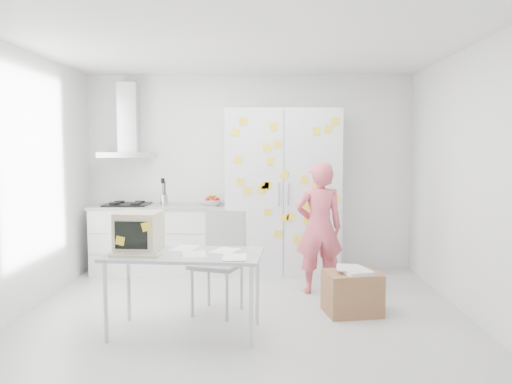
{
  "coord_description": "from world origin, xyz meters",
  "views": [
    {
      "loc": [
        0.19,
        -4.99,
        1.69
      ],
      "look_at": [
        0.11,
        0.72,
        1.19
      ],
      "focal_mm": 35.0,
      "sensor_mm": 36.0,
      "label": 1
    }
  ],
  "objects_px": {
    "desk": "(155,242)",
    "cardboard_box": "(352,292)",
    "person": "(319,228)",
    "chair": "(221,255)"
  },
  "relations": [
    {
      "from": "person",
      "to": "desk",
      "type": "relative_size",
      "value": 1.07
    },
    {
      "from": "person",
      "to": "desk",
      "type": "distance_m",
      "value": 2.07
    },
    {
      "from": "chair",
      "to": "cardboard_box",
      "type": "distance_m",
      "value": 1.4
    },
    {
      "from": "person",
      "to": "desk",
      "type": "bearing_deg",
      "value": 31.01
    },
    {
      "from": "person",
      "to": "cardboard_box",
      "type": "height_order",
      "value": "person"
    },
    {
      "from": "chair",
      "to": "desk",
      "type": "bearing_deg",
      "value": -113.24
    },
    {
      "from": "person",
      "to": "cardboard_box",
      "type": "bearing_deg",
      "value": 102.61
    },
    {
      "from": "desk",
      "to": "cardboard_box",
      "type": "height_order",
      "value": "desk"
    },
    {
      "from": "desk",
      "to": "cardboard_box",
      "type": "bearing_deg",
      "value": 19.72
    },
    {
      "from": "chair",
      "to": "cardboard_box",
      "type": "relative_size",
      "value": 1.72
    }
  ]
}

